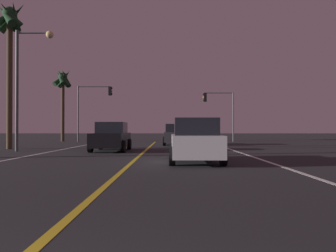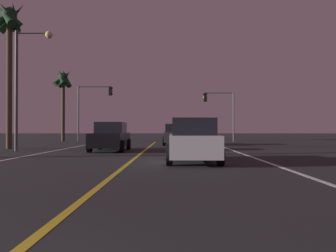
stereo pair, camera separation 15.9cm
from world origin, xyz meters
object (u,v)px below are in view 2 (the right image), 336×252
(car_ahead_far, at_px, (175,135))
(traffic_light_near_right, at_px, (218,105))
(traffic_light_near_left, at_px, (95,100))
(street_lamp_left_mid, at_px, (26,73))
(car_oncoming, at_px, (111,137))
(palm_tree_left_mid, at_px, (9,31))
(palm_tree_left_far, at_px, (63,84))
(car_lead_same_lane, at_px, (193,141))

(car_ahead_far, height_order, traffic_light_near_right, traffic_light_near_right)
(traffic_light_near_left, bearing_deg, street_lamp_left_mid, -92.44)
(car_oncoming, distance_m, car_ahead_far, 8.41)
(palm_tree_left_mid, distance_m, palm_tree_left_far, 13.84)
(car_lead_same_lane, height_order, street_lamp_left_mid, street_lamp_left_mid)
(traffic_light_near_right, height_order, street_lamp_left_mid, street_lamp_left_mid)
(car_ahead_far, relative_size, car_lead_same_lane, 1.00)
(car_oncoming, relative_size, street_lamp_left_mid, 0.61)
(car_lead_same_lane, xyz_separation_m, traffic_light_near_right, (3.97, 21.03, 2.96))
(street_lamp_left_mid, bearing_deg, car_lead_same_lane, -33.93)
(car_ahead_far, distance_m, car_lead_same_lane, 14.07)
(car_oncoming, height_order, traffic_light_near_right, traffic_light_near_right)
(car_ahead_far, height_order, traffic_light_near_left, traffic_light_near_left)
(car_ahead_far, bearing_deg, palm_tree_left_far, 55.69)
(car_ahead_far, bearing_deg, traffic_light_near_right, -32.76)
(car_lead_same_lane, bearing_deg, palm_tree_left_far, 29.13)
(street_lamp_left_mid, distance_m, palm_tree_left_far, 16.17)
(car_oncoming, bearing_deg, car_ahead_far, 152.15)
(traffic_light_near_left, distance_m, street_lamp_left_mid, 14.75)
(traffic_light_near_left, relative_size, street_lamp_left_mid, 0.81)
(palm_tree_left_far, bearing_deg, car_lead_same_lane, -60.87)
(traffic_light_near_left, xyz_separation_m, palm_tree_left_mid, (-2.63, -12.63, 3.45))
(street_lamp_left_mid, bearing_deg, traffic_light_near_left, 87.56)
(palm_tree_left_mid, bearing_deg, street_lamp_left_mid, -46.47)
(traffic_light_near_right, relative_size, palm_tree_left_far, 0.65)
(palm_tree_left_mid, bearing_deg, car_oncoming, -14.40)
(car_ahead_far, relative_size, street_lamp_left_mid, 0.61)
(palm_tree_left_far, bearing_deg, car_oncoming, -63.02)
(traffic_light_near_right, relative_size, palm_tree_left_mid, 0.52)
(car_ahead_far, xyz_separation_m, street_lamp_left_mid, (-8.85, -7.76, 3.74))
(car_lead_same_lane, height_order, traffic_light_near_right, traffic_light_near_right)
(palm_tree_left_mid, relative_size, palm_tree_left_far, 1.25)
(car_oncoming, height_order, palm_tree_left_mid, palm_tree_left_mid)
(car_lead_same_lane, height_order, palm_tree_left_mid, palm_tree_left_mid)
(traffic_light_near_right, xyz_separation_m, street_lamp_left_mid, (-13.33, -14.73, 0.78))
(car_lead_same_lane, xyz_separation_m, palm_tree_left_mid, (-11.36, 8.40, 6.87))
(traffic_light_near_right, xyz_separation_m, traffic_light_near_left, (-12.70, 0.00, 0.47))
(traffic_light_near_right, relative_size, street_lamp_left_mid, 0.72)
(traffic_light_near_left, height_order, street_lamp_left_mid, street_lamp_left_mid)
(car_oncoming, height_order, car_ahead_far, same)
(car_lead_same_lane, bearing_deg, car_oncoming, 33.83)
(car_lead_same_lane, bearing_deg, palm_tree_left_mid, 53.51)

